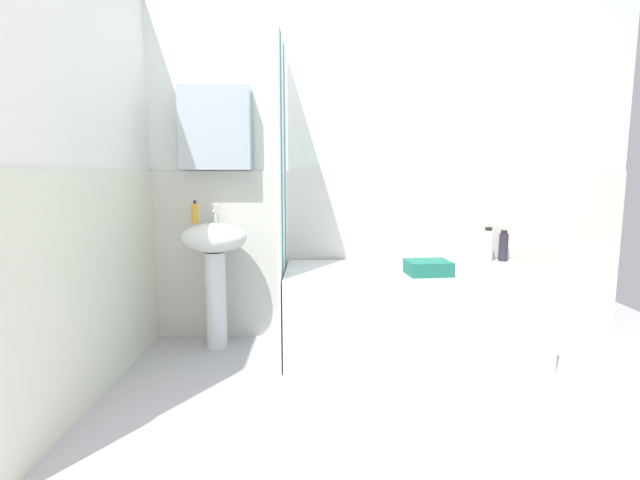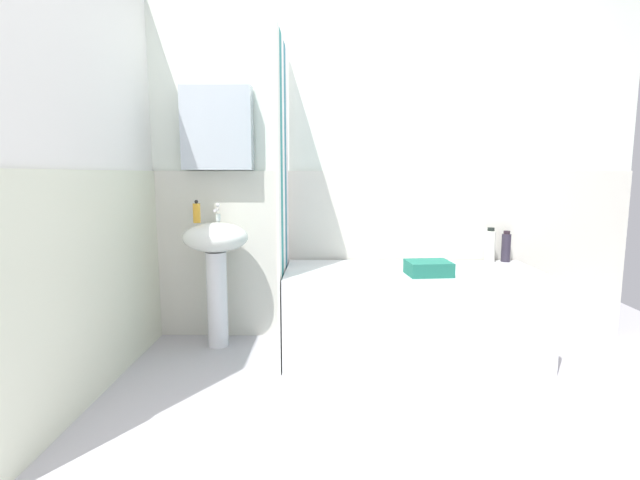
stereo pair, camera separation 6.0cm
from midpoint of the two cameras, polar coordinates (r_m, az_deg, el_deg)
ground_plane at (r=2.44m, az=8.53°, el=-21.56°), size 4.80×5.60×0.04m
wall_back_tiled at (r=3.37m, az=4.51°, el=7.30°), size 3.60×0.18×2.40m
wall_left_tiled at (r=2.73m, az=-27.11°, el=5.82°), size 0.07×1.81×2.40m
sink at (r=3.25m, az=-13.14°, el=-1.98°), size 0.44×0.34×0.86m
faucet at (r=3.30m, az=-12.99°, el=3.23°), size 0.03×0.12×0.12m
soap_dispenser at (r=3.24m, az=-15.37°, el=3.18°), size 0.05×0.05×0.15m
bathtub at (r=3.16m, az=10.24°, el=-8.56°), size 1.61×0.68×0.57m
shower_curtain at (r=2.99m, az=-5.10°, el=4.53°), size 0.01×0.68×2.00m
body_wash_bottle at (r=3.54m, az=20.84°, el=-0.73°), size 0.06×0.06×0.22m
conditioner_bottle at (r=3.47m, az=19.16°, el=-0.60°), size 0.07×0.07×0.24m
towel_folded at (r=2.94m, az=12.38°, el=-3.28°), size 0.28×0.23×0.09m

